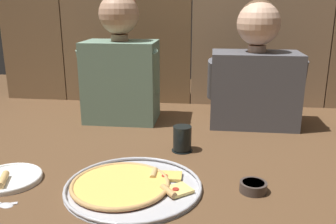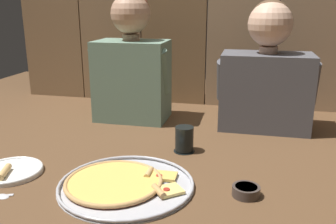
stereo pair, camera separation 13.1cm
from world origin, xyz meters
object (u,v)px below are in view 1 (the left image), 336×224
object	(u,v)px
diner_left	(121,64)
diner_right	(255,71)
pizza_tray	(129,185)
drinking_glass	(182,139)
dipping_bowl	(253,186)
dinner_plate	(8,178)

from	to	relation	value
diner_left	diner_right	size ratio (longest dim) A/B	1.06
pizza_tray	diner_right	xyz separation A→B (m)	(0.44, 0.69, 0.25)
pizza_tray	drinking_glass	distance (m)	0.35
diner_left	dipping_bowl	bearing A→B (deg)	-49.49
dipping_bowl	diner_left	size ratio (longest dim) A/B	0.14
dipping_bowl	pizza_tray	bearing A→B (deg)	-176.31
dipping_bowl	drinking_glass	bearing A→B (deg)	129.03
dinner_plate	diner_left	bearing A→B (deg)	72.85
dinner_plate	drinking_glass	distance (m)	0.63
dipping_bowl	diner_right	world-z (taller)	diner_right
diner_right	drinking_glass	bearing A→B (deg)	-129.54
dipping_bowl	diner_left	bearing A→B (deg)	130.51
diner_left	diner_right	xyz separation A→B (m)	(0.63, 0.00, -0.02)
dipping_bowl	dinner_plate	bearing A→B (deg)	-178.27
drinking_glass	dipping_bowl	distance (m)	0.38
dinner_plate	drinking_glass	bearing A→B (deg)	30.90
pizza_tray	diner_left	size ratio (longest dim) A/B	0.71
dinner_plate	dipping_bowl	world-z (taller)	dinner_plate
diner_right	dipping_bowl	bearing A→B (deg)	-95.20
drinking_glass	dinner_plate	bearing A→B (deg)	-149.10
pizza_tray	dipping_bowl	xyz separation A→B (m)	(0.38, 0.02, 0.01)
dinner_plate	dipping_bowl	distance (m)	0.78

